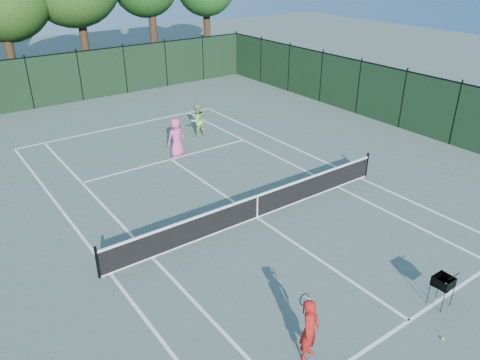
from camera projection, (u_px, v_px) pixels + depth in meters
ground at (257, 217)px, 16.68m from camera, size 90.00×90.00×0.00m
sideline_doubles_left at (110, 273)px, 13.78m from camera, size 0.10×23.77×0.01m
sideline_doubles_right at (360, 178)px, 19.57m from camera, size 0.10×23.77×0.01m
sideline_singles_left at (152, 257)px, 14.50m from camera, size 0.10×23.77×0.01m
sideline_singles_right at (337, 187)px, 18.84m from camera, size 0.10×23.77×0.01m
baseline_far at (122, 126)px, 25.31m from camera, size 10.97×0.10×0.01m
service_line_near at (409, 320)px, 12.03m from camera, size 8.23×0.10×0.01m
service_line_far at (171, 159)px, 21.32m from camera, size 8.23×0.10×0.01m
center_service_line at (257, 217)px, 16.67m from camera, size 0.10×12.80×0.01m
tennis_net at (257, 206)px, 16.47m from camera, size 11.69×0.09×1.06m
fence_far at (80, 77)px, 29.09m from camera, size 24.00×0.05×3.00m
fence_right at (455, 115)px, 22.34m from camera, size 0.05×36.00×3.00m
coach at (310, 330)px, 10.61m from camera, size 0.77×0.85×1.64m
player_pink at (176, 137)px, 21.29m from camera, size 0.95×0.68×1.81m
player_green at (197, 121)px, 23.60m from camera, size 0.89×0.73×1.69m
ball_hopper at (443, 282)px, 12.26m from camera, size 0.51×0.51×0.89m
loose_ball_near_cart at (443, 339)px, 11.42m from camera, size 0.07×0.07×0.07m
loose_ball_midcourt at (300, 248)px, 14.92m from camera, size 0.07×0.07×0.07m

